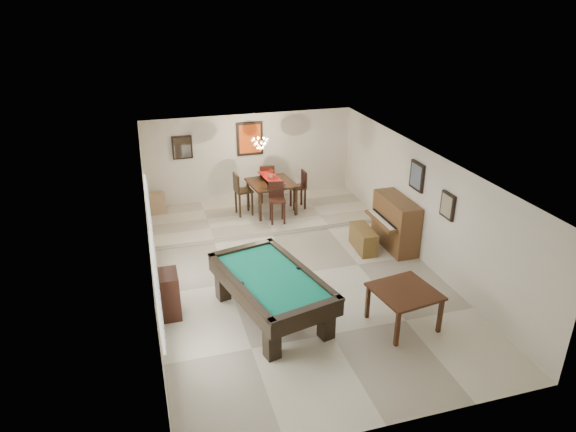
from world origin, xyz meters
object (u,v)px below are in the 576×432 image
dining_chair_west (244,194)px  piano_bench (363,239)px  pool_table (271,297)px  flower_vase (271,173)px  upright_piano (390,224)px  dining_table (271,195)px  corner_bench (158,203)px  square_table (403,307)px  dining_chair_north (266,183)px  dining_chair_south (277,203)px  apothecary_chest (169,294)px  dining_chair_east (298,190)px  chandelier (260,140)px

dining_chair_west → piano_bench: bearing=-144.5°
pool_table → flower_vase: flower_vase is taller
upright_piano → dining_table: 3.49m
pool_table → corner_bench: (-1.81, 5.54, -0.08)m
square_table → dining_chair_north: 6.47m
square_table → corner_bench: 7.66m
dining_table → corner_bench: dining_table is taller
pool_table → dining_chair_north: bearing=63.3°
dining_chair_south → dining_chair_west: bearing=140.5°
dining_chair_south → corner_bench: dining_chair_south is taller
corner_bench → dining_chair_north: bearing=-1.6°
square_table → piano_bench: bearing=79.9°
piano_bench → dining_chair_west: bearing=132.1°
pool_table → dining_table: (1.22, 4.69, 0.17)m
piano_bench → dining_table: (-1.60, 2.61, 0.34)m
dining_chair_south → square_table: bearing=-70.3°
piano_bench → dining_table: size_ratio=0.83×
piano_bench → corner_bench: size_ratio=1.85×
flower_vase → dining_chair_north: (0.05, 0.76, -0.55)m
upright_piano → flower_vase: bearing=130.2°
dining_chair_west → corner_bench: size_ratio=2.21×
flower_vase → apothecary_chest: bearing=-127.1°
pool_table → piano_bench: bearing=22.8°
pool_table → upright_piano: (3.47, 2.02, 0.18)m
upright_piano → flower_vase: size_ratio=5.86×
piano_bench → dining_chair_north: bearing=114.7°
square_table → flower_vase: bearing=100.7°
dining_table → dining_chair_north: dining_chair_north is taller
upright_piano → apothecary_chest: bearing=-165.2°
dining_chair_east → chandelier: (-1.08, -0.12, 1.55)m
apothecary_chest → chandelier: chandelier is taller
dining_chair_north → dining_chair_east: 1.03m
pool_table → square_table: 2.47m
dining_table → dining_chair_south: size_ratio=1.09×
pool_table → dining_chair_east: size_ratio=2.49×
apothecary_chest → dining_table: size_ratio=0.77×
square_table → dining_table: dining_table is taller
flower_vase → chandelier: bearing=-164.7°
dining_chair_west → square_table: bearing=-168.6°
dining_table → dining_chair_east: (0.77, 0.03, 0.04)m
pool_table → dining_table: bearing=61.8°
apothecary_chest → flower_vase: size_ratio=3.54×
flower_vase → dining_chair_west: bearing=178.9°
dining_table → flower_vase: (0.00, 0.00, 0.62)m
chandelier → square_table: bearing=-76.1°
dining_table → dining_chair_west: (-0.77, 0.01, 0.10)m
dining_chair_north → dining_chair_west: (-0.82, -0.75, 0.03)m
square_table → piano_bench: size_ratio=1.10×
upright_piano → dining_chair_east: upright_piano is taller
piano_bench → corner_bench: corner_bench is taller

